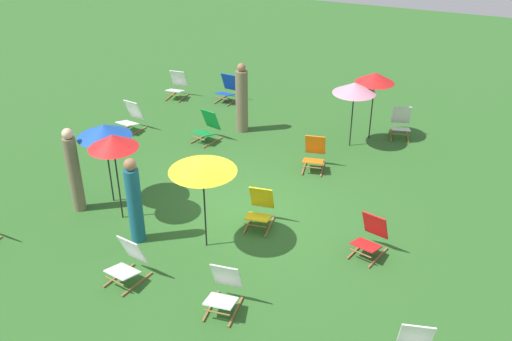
# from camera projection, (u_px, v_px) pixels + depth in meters

# --- Properties ---
(ground_plane) EXTENTS (40.00, 40.00, 0.00)m
(ground_plane) POSITION_uv_depth(u_px,v_px,m) (234.00, 217.00, 11.96)
(ground_plane) COLOR #2D6026
(deckchair_0) EXTENTS (0.59, 0.83, 0.83)m
(deckchair_0) POSITION_uv_depth(u_px,v_px,m) (131.00, 118.00, 15.54)
(deckchair_0) COLOR olive
(deckchair_0) RESTS_ON ground
(deckchair_1) EXTENTS (0.66, 0.86, 0.83)m
(deckchair_1) POSITION_uv_depth(u_px,v_px,m) (371.00, 237.00, 10.72)
(deckchair_1) COLOR olive
(deckchair_1) RESTS_ON ground
(deckchair_2) EXTENTS (0.54, 0.80, 0.83)m
(deckchair_2) POSITION_uv_depth(u_px,v_px,m) (177.00, 86.00, 17.68)
(deckchair_2) COLOR olive
(deckchair_2) RESTS_ON ground
(deckchair_4) EXTENTS (0.57, 0.81, 0.83)m
(deckchair_4) POSITION_uv_depth(u_px,v_px,m) (260.00, 209.00, 11.56)
(deckchair_4) COLOR olive
(deckchair_4) RESTS_ON ground
(deckchair_5) EXTENTS (0.65, 0.85, 0.83)m
(deckchair_5) POSITION_uv_depth(u_px,v_px,m) (207.00, 128.00, 14.99)
(deckchair_5) COLOR olive
(deckchair_5) RESTS_ON ground
(deckchair_6) EXTENTS (0.61, 0.84, 0.83)m
(deckchair_6) POSITION_uv_depth(u_px,v_px,m) (128.00, 262.00, 10.05)
(deckchair_6) COLOR olive
(deckchair_6) RESTS_ON ground
(deckchair_7) EXTENTS (0.54, 0.80, 0.83)m
(deckchair_7) POSITION_uv_depth(u_px,v_px,m) (227.00, 89.00, 17.43)
(deckchair_7) COLOR olive
(deckchair_7) RESTS_ON ground
(deckchair_8) EXTENTS (0.55, 0.81, 0.83)m
(deckchair_8) POSITION_uv_depth(u_px,v_px,m) (224.00, 290.00, 9.41)
(deckchair_8) COLOR olive
(deckchair_8) RESTS_ON ground
(deckchair_9) EXTENTS (0.60, 0.83, 0.83)m
(deckchair_9) POSITION_uv_depth(u_px,v_px,m) (314.00, 154.00, 13.66)
(deckchair_9) COLOR olive
(deckchair_9) RESTS_ON ground
(deckchair_10) EXTENTS (0.64, 0.85, 0.83)m
(deckchair_10) POSITION_uv_depth(u_px,v_px,m) (401.00, 123.00, 15.23)
(deckchair_10) COLOR olive
(deckchair_10) RESTS_ON ground
(umbrella_0) EXTENTS (0.99, 0.99, 1.90)m
(umbrella_0) POSITION_uv_depth(u_px,v_px,m) (113.00, 142.00, 11.10)
(umbrella_0) COLOR black
(umbrella_0) RESTS_ON ground
(umbrella_1) EXTENTS (1.01, 1.01, 1.82)m
(umbrella_1) POSITION_uv_depth(u_px,v_px,m) (375.00, 78.00, 14.47)
(umbrella_1) COLOR black
(umbrella_1) RESTS_ON ground
(umbrella_2) EXTENTS (1.09, 1.09, 1.72)m
(umbrella_2) POSITION_uv_depth(u_px,v_px,m) (355.00, 88.00, 14.13)
(umbrella_2) COLOR black
(umbrella_2) RESTS_ON ground
(umbrella_3) EXTENTS (1.13, 1.13, 1.82)m
(umbrella_3) POSITION_uv_depth(u_px,v_px,m) (104.00, 131.00, 11.72)
(umbrella_3) COLOR black
(umbrella_3) RESTS_ON ground
(umbrella_4) EXTENTS (1.25, 1.25, 1.88)m
(umbrella_4) POSITION_uv_depth(u_px,v_px,m) (203.00, 166.00, 10.25)
(umbrella_4) COLOR black
(umbrella_4) RESTS_ON ground
(person_0) EXTENTS (0.39, 0.39, 1.79)m
(person_0) POSITION_uv_depth(u_px,v_px,m) (134.00, 202.00, 10.85)
(person_0) COLOR #195972
(person_0) RESTS_ON ground
(person_1) EXTENTS (0.43, 0.43, 1.91)m
(person_1) POSITION_uv_depth(u_px,v_px,m) (242.00, 100.00, 15.27)
(person_1) COLOR #72664C
(person_1) RESTS_ON ground
(person_2) EXTENTS (0.34, 0.34, 1.88)m
(person_2) POSITION_uv_depth(u_px,v_px,m) (74.00, 171.00, 11.81)
(person_2) COLOR #72664C
(person_2) RESTS_ON ground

